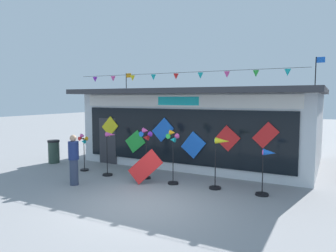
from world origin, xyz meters
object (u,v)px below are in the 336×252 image
object	(u,v)px
wind_spinner_left	(109,152)
wind_spinner_center_left	(146,142)
wind_spinner_right	(220,157)
trash_bin	(54,151)
wind_spinner_far_right	(266,169)
kite_shop_building	(206,124)
person_mid_plaza	(74,158)
wind_spinner_center_right	(173,149)
display_kite_on_ground	(145,167)
wind_spinner_far_left	(83,147)

from	to	relation	value
wind_spinner_left	wind_spinner_center_left	world-z (taller)	wind_spinner_center_left
wind_spinner_center_left	wind_spinner_right	xyz separation A→B (m)	(2.73, -0.00, -0.29)
wind_spinner_center_left	trash_bin	bearing A→B (deg)	175.76
wind_spinner_left	wind_spinner_center_left	size ratio (longest dim) A/B	0.89
wind_spinner_far_right	kite_shop_building	bearing A→B (deg)	129.84
kite_shop_building	wind_spinner_left	size ratio (longest dim) A/B	6.12
wind_spinner_right	trash_bin	bearing A→B (deg)	177.24
wind_spinner_center_left	person_mid_plaza	distance (m)	2.51
wind_spinner_center_right	display_kite_on_ground	xyz separation A→B (m)	(-0.80, -0.44, -0.60)
wind_spinner_center_left	wind_spinner_far_right	bearing A→B (deg)	0.40
wind_spinner_center_left	display_kite_on_ground	bearing A→B (deg)	-59.41
wind_spinner_right	trash_bin	distance (m)	7.84
kite_shop_building	wind_spinner_right	bearing A→B (deg)	-63.40
wind_spinner_far_left	display_kite_on_ground	bearing A→B (deg)	-8.54
trash_bin	wind_spinner_center_left	bearing A→B (deg)	-4.24
wind_spinner_far_left	wind_spinner_left	world-z (taller)	wind_spinner_left
trash_bin	wind_spinner_far_right	bearing A→B (deg)	-2.15
person_mid_plaza	trash_bin	distance (m)	4.03
kite_shop_building	wind_spinner_center_left	bearing A→B (deg)	-97.36
wind_spinner_center_right	wind_spinner_far_right	size ratio (longest dim) A/B	1.31
wind_spinner_far_left	kite_shop_building	bearing A→B (deg)	52.74
kite_shop_building	wind_spinner_left	bearing A→B (deg)	-113.26
kite_shop_building	wind_spinner_center_right	size ratio (longest dim) A/B	5.46
trash_bin	display_kite_on_ground	world-z (taller)	display_kite_on_ground
wind_spinner_far_left	wind_spinner_right	xyz separation A→B (m)	(5.57, 0.13, 0.11)
wind_spinner_far_left	wind_spinner_far_right	distance (m)	6.99
display_kite_on_ground	wind_spinner_right	bearing A→B (deg)	14.34
wind_spinner_center_left	display_kite_on_ground	distance (m)	1.02
wind_spinner_center_left	wind_spinner_center_right	bearing A→B (deg)	-8.10
wind_spinner_center_right	person_mid_plaza	bearing A→B (deg)	-150.47
kite_shop_building	wind_spinner_center_right	distance (m)	4.56
kite_shop_building	display_kite_on_ground	size ratio (longest dim) A/B	9.01
wind_spinner_center_left	wind_spinner_right	world-z (taller)	wind_spinner_center_left
wind_spinner_left	trash_bin	xyz separation A→B (m)	(-3.66, 0.66, -0.39)
wind_spinner_far_right	wind_spinner_right	bearing A→B (deg)	-178.81
wind_spinner_left	wind_spinner_right	bearing A→B (deg)	3.95
wind_spinner_left	kite_shop_building	bearing A→B (deg)	66.74
person_mid_plaza	wind_spinner_center_right	bearing A→B (deg)	-18.04
wind_spinner_far_left	wind_spinner_center_left	world-z (taller)	wind_spinner_center_left
wind_spinner_far_left	person_mid_plaza	world-z (taller)	person_mid_plaza
wind_spinner_far_right	person_mid_plaza	world-z (taller)	person_mid_plaza
wind_spinner_center_left	wind_spinner_far_right	world-z (taller)	wind_spinner_center_left
wind_spinner_center_left	wind_spinner_right	size ratio (longest dim) A/B	1.11
wind_spinner_center_left	wind_spinner_far_right	size ratio (longest dim) A/B	1.31
kite_shop_building	display_kite_on_ground	xyz separation A→B (m)	(-0.20, -4.94, -1.05)
kite_shop_building	wind_spinner_left	distance (m)	5.09
kite_shop_building	wind_spinner_center_left	xyz separation A→B (m)	(-0.56, -4.34, -0.31)
wind_spinner_far_left	wind_spinner_far_right	xyz separation A→B (m)	(6.99, 0.16, -0.14)
kite_shop_building	wind_spinner_right	world-z (taller)	kite_shop_building
kite_shop_building	display_kite_on_ground	distance (m)	5.06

